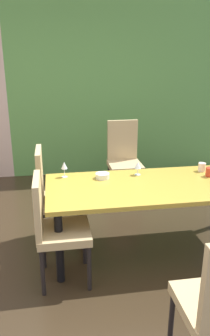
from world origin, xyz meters
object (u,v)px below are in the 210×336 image
object	(u,v)px
dining_table	(153,191)
chair_head_far	(124,156)
wine_glass_east	(138,166)
wine_glass_left	(64,166)
cup_corner	(202,167)
chair_left_near	(54,225)
serving_bowl_front	(102,176)
chair_left_far	(52,193)
cup_west	(210,172)

from	to	relation	value
dining_table	chair_head_far	xyz separation A→B (m)	(0.03, 1.42, -0.07)
wine_glass_east	wine_glass_left	world-z (taller)	wine_glass_left
chair_head_far	wine_glass_left	world-z (taller)	chair_head_far
cup_corner	chair_left_near	bearing A→B (deg)	-159.15
chair_head_far	cup_corner	world-z (taller)	chair_head_far
wine_glass_left	dining_table	bearing A→B (deg)	-21.93
wine_glass_left	cup_corner	bearing A→B (deg)	-2.15
wine_glass_east	serving_bowl_front	distance (m)	0.38
chair_head_far	wine_glass_east	world-z (taller)	chair_head_far
dining_table	wine_glass_left	world-z (taller)	wine_glass_left
dining_table	chair_left_far	distance (m)	1.01
chair_head_far	serving_bowl_front	xyz separation A→B (m)	(-0.48, -1.19, 0.17)
cup_west	chair_left_far	bearing A→B (deg)	172.75
chair_left_near	wine_glass_left	bearing A→B (deg)	169.14
chair_left_far	serving_bowl_front	world-z (taller)	chair_left_far
cup_west	wine_glass_east	bearing A→B (deg)	167.50
chair_head_far	cup_corner	size ratio (longest dim) A/B	11.66
chair_head_far	cup_corner	xyz separation A→B (m)	(0.59, -1.15, 0.19)
chair_left_near	wine_glass_east	distance (m)	1.09
dining_table	chair_left_near	xyz separation A→B (m)	(-0.95, -0.32, -0.10)
dining_table	wine_glass_left	size ratio (longest dim) A/B	12.68
wine_glass_left	cup_corner	size ratio (longest dim) A/B	1.78
chair_left_far	cup_corner	xyz separation A→B (m)	(1.58, -0.04, 0.20)
chair_left_near	cup_west	world-z (taller)	chair_left_near
dining_table	wine_glass_left	xyz separation A→B (m)	(-0.83, 0.33, 0.19)
dining_table	chair_left_near	world-z (taller)	chair_left_near
chair_head_far	cup_west	world-z (taller)	chair_head_far
chair_head_far	cup_west	size ratio (longest dim) A/B	11.61
chair_left_far	wine_glass_east	world-z (taller)	chair_left_far
chair_left_near	chair_left_far	xyz separation A→B (m)	(-0.01, 0.64, 0.02)
chair_head_far	chair_left_near	world-z (taller)	chair_head_far
chair_left_near	cup_corner	xyz separation A→B (m)	(1.57, 0.60, 0.22)
chair_left_near	wine_glass_left	world-z (taller)	chair_left_near
chair_left_near	dining_table	bearing A→B (deg)	108.60
dining_table	chair_head_far	distance (m)	1.43
chair_head_far	wine_glass_left	distance (m)	1.41
chair_head_far	wine_glass_left	bearing A→B (deg)	51.92
chair_left_far	cup_corner	size ratio (longest dim) A/B	11.32
cup_corner	cup_west	distance (m)	0.16
dining_table	chair_head_far	bearing A→B (deg)	88.81
chair_left_far	wine_glass_left	xyz separation A→B (m)	(0.13, 0.01, 0.28)
chair_left_near	cup_corner	distance (m)	1.70
serving_bowl_front	cup_west	world-z (taller)	cup_west
chair_left_far	serving_bowl_front	size ratio (longest dim) A/B	7.30
dining_table	chair_left_far	bearing A→B (deg)	161.50
wine_glass_east	wine_glass_left	size ratio (longest dim) A/B	0.85
chair_left_near	cup_west	size ratio (longest dim) A/B	10.61
wine_glass_left	cup_corner	xyz separation A→B (m)	(1.45, -0.05, -0.07)
serving_bowl_front	cup_west	size ratio (longest dim) A/B	1.54
wine_glass_east	wine_glass_left	bearing A→B (deg)	175.66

